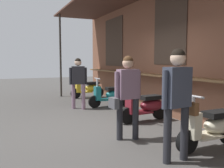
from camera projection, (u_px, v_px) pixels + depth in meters
ground_plane at (107, 125)px, 5.80m from camera, size 34.12×34.12×0.00m
market_stall_facade at (173, 44)px, 6.40m from camera, size 12.18×2.15×3.56m
scooter_yellow at (89, 88)px, 10.10m from camera, size 0.46×1.40×0.97m
scooter_teal at (111, 95)px, 8.14m from camera, size 0.46×1.40×0.97m
scooter_maroon at (147, 106)px, 6.16m from camera, size 0.50×1.40×0.97m
scooter_cream at (213, 126)px, 4.25m from camera, size 0.46×1.40×0.97m
shopper_with_handbag at (178, 93)px, 3.63m from camera, size 0.32×0.67×1.70m
shopper_browsing at (78, 78)px, 7.66m from camera, size 0.37×0.55×1.60m
shopper_passing at (127, 90)px, 4.66m from camera, size 0.27×0.64×1.62m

